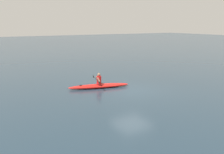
{
  "coord_description": "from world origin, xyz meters",
  "views": [
    {
      "loc": [
        9.41,
        13.27,
        4.51
      ],
      "look_at": [
        1.75,
        0.28,
        1.21
      ],
      "focal_mm": 39.17,
      "sensor_mm": 36.0,
      "label": 1
    }
  ],
  "objects": [
    {
      "name": "kayak",
      "position": [
        1.63,
        -1.75,
        0.15
      ],
      "size": [
        4.41,
        1.76,
        0.3
      ],
      "color": "red",
      "rests_on": "ground"
    },
    {
      "name": "ground_plane",
      "position": [
        0.0,
        0.0,
        0.0
      ],
      "size": [
        160.0,
        160.0,
        0.0
      ],
      "primitive_type": "plane",
      "color": "#233847"
    },
    {
      "name": "kayaker",
      "position": [
        1.66,
        -1.76,
        0.64
      ],
      "size": [
        0.68,
        2.3,
        0.79
      ],
      "color": "red",
      "rests_on": "kayak"
    }
  ]
}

